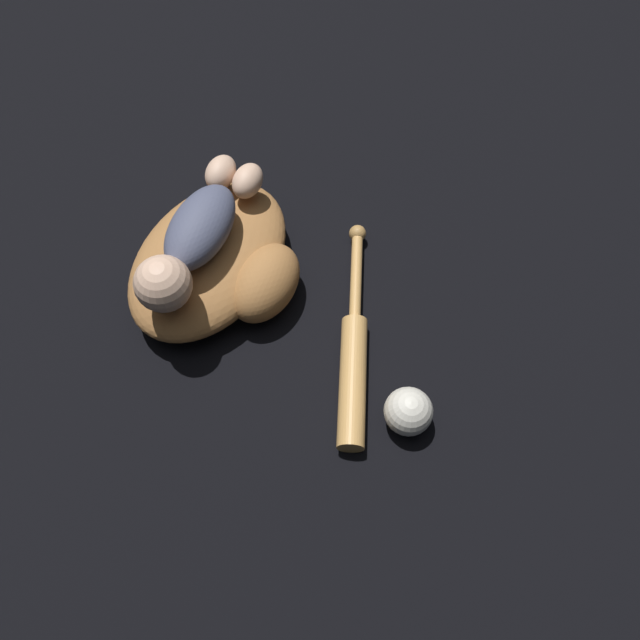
% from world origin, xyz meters
% --- Properties ---
extents(ground_plane, '(6.00, 6.00, 0.00)m').
position_xyz_m(ground_plane, '(0.00, 0.00, 0.00)').
color(ground_plane, black).
extents(baseball_glove, '(0.38, 0.32, 0.11)m').
position_xyz_m(baseball_glove, '(0.05, 0.02, 0.05)').
color(baseball_glove, '#A8703D').
rests_on(baseball_glove, ground).
extents(baby_figure, '(0.34, 0.15, 0.09)m').
position_xyz_m(baby_figure, '(0.08, 0.00, 0.14)').
color(baby_figure, '#4C516B').
rests_on(baby_figure, baseball_glove).
extents(baseball_bat, '(0.40, 0.24, 0.05)m').
position_xyz_m(baseball_bat, '(0.07, 0.32, 0.02)').
color(baseball_bat, tan).
rests_on(baseball_bat, ground).
extents(baseball, '(0.08, 0.08, 0.08)m').
position_xyz_m(baseball, '(0.12, 0.45, 0.04)').
color(baseball, silver).
rests_on(baseball, ground).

